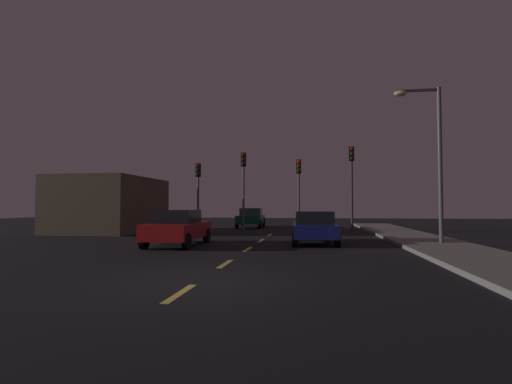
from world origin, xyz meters
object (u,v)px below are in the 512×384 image
car_oncoming_far (251,218)px  car_stopped_ahead (314,227)px  traffic_signal_center_left (243,177)px  traffic_signal_far_left (198,183)px  traffic_signal_far_right (352,173)px  car_adjacent_lane (178,227)px  street_lamp_right (432,149)px  traffic_signal_center_right (299,181)px

car_oncoming_far → car_stopped_ahead: bearing=-68.9°
traffic_signal_center_left → car_oncoming_far: (-0.40, 5.54, -2.84)m
traffic_signal_far_left → car_stopped_ahead: traffic_signal_far_left is taller
traffic_signal_center_left → traffic_signal_far_right: (6.91, 0.00, 0.15)m
car_adjacent_lane → street_lamp_right: bearing=7.4°
car_stopped_ahead → traffic_signal_center_right: bearing=97.4°
traffic_signal_center_left → car_oncoming_far: bearing=94.1°
street_lamp_right → traffic_signal_far_right: bearing=108.7°
traffic_signal_far_right → car_stopped_ahead: bearing=-108.1°
traffic_signal_far_right → car_oncoming_far: traffic_signal_far_right is taller
traffic_signal_far_left → traffic_signal_center_left: traffic_signal_center_left is taller
car_stopped_ahead → car_oncoming_far: 13.70m
traffic_signal_far_right → car_stopped_ahead: 8.20m
traffic_signal_center_right → traffic_signal_center_left: bearing=180.0°
traffic_signal_far_left → traffic_signal_center_left: size_ratio=0.88×
traffic_signal_center_left → car_oncoming_far: 6.24m
car_stopped_ahead → traffic_signal_far_left: bearing=136.5°
traffic_signal_far_right → street_lamp_right: 8.05m
traffic_signal_far_left → car_adjacent_lane: (1.90, -9.00, -2.43)m
traffic_signal_far_right → traffic_signal_center_right: bearing=-180.0°
car_adjacent_lane → street_lamp_right: street_lamp_right is taller
traffic_signal_far_left → traffic_signal_center_left: (3.07, 0.00, 0.42)m
traffic_signal_center_right → car_adjacent_lane: (-4.77, -9.00, -2.52)m
traffic_signal_far_left → traffic_signal_center_right: 6.67m
car_stopped_ahead → street_lamp_right: (4.94, -0.38, 3.34)m
traffic_signal_far_left → car_adjacent_lane: bearing=-78.1°
car_stopped_ahead → car_oncoming_far: bearing=111.1°
car_adjacent_lane → car_oncoming_far: (0.77, 14.53, 0.00)m
car_adjacent_lane → car_oncoming_far: 14.56m
car_adjacent_lane → car_stopped_ahead: bearing=17.1°
car_stopped_ahead → street_lamp_right: street_lamp_right is taller
traffic_signal_far_right → car_stopped_ahead: size_ratio=1.29×
traffic_signal_far_left → traffic_signal_center_left: 3.10m
traffic_signal_far_left → car_stopped_ahead: 10.79m
car_oncoming_far → street_lamp_right: 16.78m
traffic_signal_far_right → car_stopped_ahead: traffic_signal_far_right is taller
street_lamp_right → traffic_signal_center_left: bearing=141.2°
traffic_signal_far_left → car_adjacent_lane: size_ratio=1.06×
traffic_signal_center_left → traffic_signal_far_right: bearing=0.0°
car_adjacent_lane → car_oncoming_far: size_ratio=1.00×
car_oncoming_far → traffic_signal_far_right: bearing=-37.1°
traffic_signal_center_left → traffic_signal_center_right: size_ratio=1.11×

